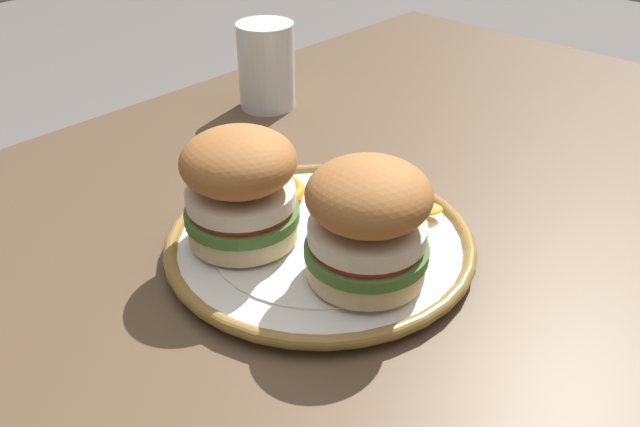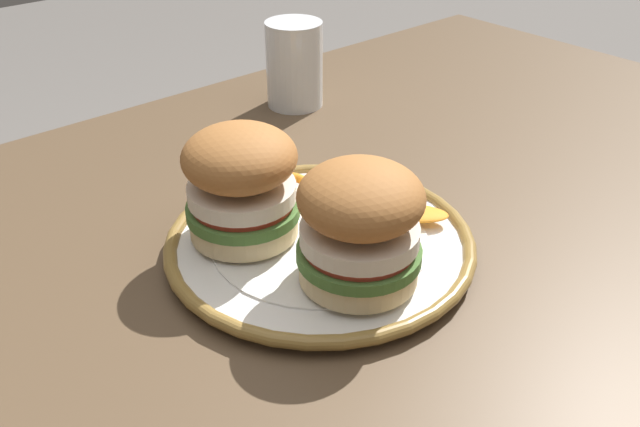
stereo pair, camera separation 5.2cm
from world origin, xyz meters
TOP-DOWN VIEW (x-y plane):
  - dining_table at (0.00, 0.00)m, footprint 1.31×0.92m
  - dinner_plate at (0.04, -0.05)m, footprint 0.27×0.27m
  - sandwich_half_left at (0.06, 0.02)m, footprint 0.12×0.12m
  - sandwich_half_right at (0.09, -0.10)m, footprint 0.11×0.11m
  - orange_peel_curled at (0.02, -0.13)m, footprint 0.06×0.06m
  - orange_peel_strip_long at (-0.02, -0.06)m, footprint 0.04×0.07m
  - orange_peel_strip_short at (-0.04, -0.02)m, footprint 0.08×0.08m
  - drinking_glass at (-0.15, -0.33)m, footprint 0.07×0.07m

SIDE VIEW (x-z plane):
  - dining_table at x=0.00m, z-range 0.27..1.01m
  - dinner_plate at x=0.04m, z-range 0.74..0.75m
  - orange_peel_strip_long at x=-0.02m, z-range 0.75..0.76m
  - orange_peel_strip_short at x=-0.04m, z-range 0.75..0.76m
  - orange_peel_curled at x=0.02m, z-range 0.75..0.76m
  - drinking_glass at x=-0.15m, z-range 0.73..0.84m
  - sandwich_half_left at x=0.06m, z-range 0.75..0.85m
  - sandwich_half_right at x=0.09m, z-range 0.75..0.85m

